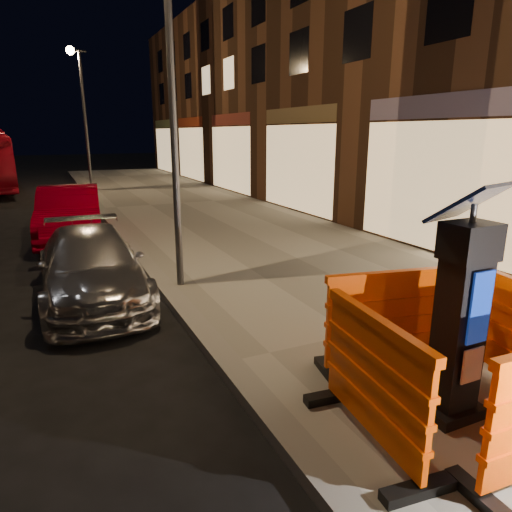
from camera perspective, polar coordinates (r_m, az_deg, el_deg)
name	(u,v)px	position (r m, az deg, el deg)	size (l,w,h in m)	color
ground_plane	(230,373)	(5.60, -3.22, -14.35)	(120.00, 120.00, 0.00)	black
sidewalk	(422,324)	(7.11, 20.07, -7.96)	(6.00, 60.00, 0.15)	gray
kerb	(230,367)	(5.56, -3.23, -13.68)	(0.30, 60.00, 0.15)	slate
parking_kiosk	(461,312)	(4.54, 24.26, -6.42)	(0.66, 0.66, 2.09)	black
barrier_back	(387,321)	(5.32, 16.00, -7.85)	(1.49, 0.61, 1.16)	#F64900
barrier_kerbside	(373,381)	(4.11, 14.44, -14.91)	(1.49, 0.61, 1.16)	#F64900
car_silver	(95,299)	(8.34, -19.51, -5.04)	(1.63, 4.02, 1.17)	#A9A9AE
car_red	(73,240)	(13.07, -21.92, 1.90)	(1.49, 4.26, 1.40)	maroon
street_lamp_mid	(173,107)	(7.81, -10.39, 17.84)	(0.12, 0.12, 6.00)	#3F3F44
street_lamp_far	(86,123)	(22.63, -20.53, 15.28)	(0.12, 0.12, 6.00)	#3F3F44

